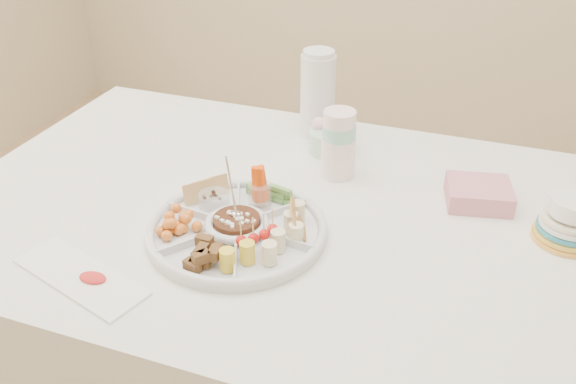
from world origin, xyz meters
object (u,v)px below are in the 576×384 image
(party_tray, at_px, (237,227))
(thermos, at_px, (318,93))
(dining_table, at_px, (275,326))
(plate_stack, at_px, (570,222))

(party_tray, relative_size, thermos, 1.53)
(thermos, bearing_deg, party_tray, -91.24)
(dining_table, xyz_separation_m, plate_stack, (0.63, 0.09, 0.42))
(thermos, xyz_separation_m, plate_stack, (0.65, -0.31, -0.08))
(dining_table, height_order, thermos, thermos)
(dining_table, distance_m, thermos, 0.64)
(party_tray, height_order, thermos, thermos)
(party_tray, xyz_separation_m, plate_stack, (0.66, 0.22, 0.02))
(party_tray, height_order, plate_stack, plate_stack)
(dining_table, relative_size, party_tray, 4.00)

